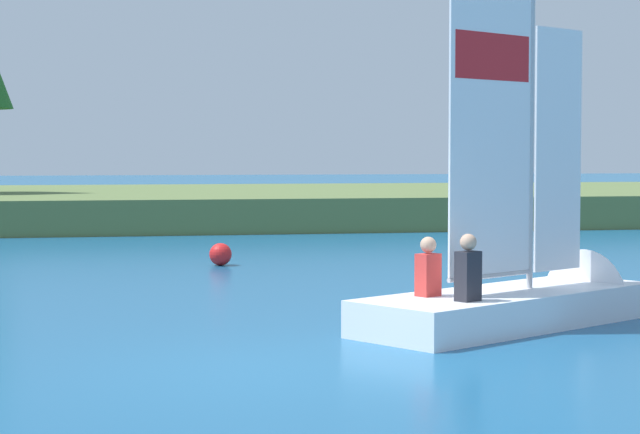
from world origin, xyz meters
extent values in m
plane|color=#195684|center=(0.00, 0.00, 0.00)|extent=(200.00, 200.00, 0.00)
cube|color=#5B703D|center=(0.00, 26.98, 0.48)|extent=(80.00, 14.74, 0.96)
cube|color=white|center=(3.30, 2.36, 0.23)|extent=(4.60, 3.62, 0.46)
cone|color=white|center=(5.21, 3.53, 0.23)|extent=(1.66, 1.73, 1.34)
cylinder|color=#B7B7BC|center=(3.68, 2.59, 3.32)|extent=(0.08, 0.08, 5.74)
cube|color=white|center=(3.00, 2.17, 3.14)|extent=(1.37, 0.86, 4.86)
cube|color=red|center=(3.00, 2.17, 3.42)|extent=(1.24, 0.78, 0.58)
cube|color=white|center=(4.19, 2.91, 2.26)|extent=(0.86, 0.55, 3.21)
cylinder|color=#B7B7BC|center=(3.00, 2.17, 0.68)|extent=(1.39, 0.89, 0.06)
cube|color=#26262D|center=(2.47, 1.46, 0.75)|extent=(0.34, 0.32, 0.60)
sphere|color=tan|center=(2.47, 1.46, 1.16)|extent=(0.20, 0.20, 0.20)
cube|color=red|center=(2.15, 2.03, 0.72)|extent=(0.34, 0.32, 0.53)
sphere|color=tan|center=(2.15, 2.03, 1.09)|extent=(0.20, 0.20, 0.20)
sphere|color=red|center=(0.58, 11.17, 0.22)|extent=(0.44, 0.44, 0.44)
camera|label=1|loc=(-1.98, -12.11, 2.25)|focal=67.10mm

